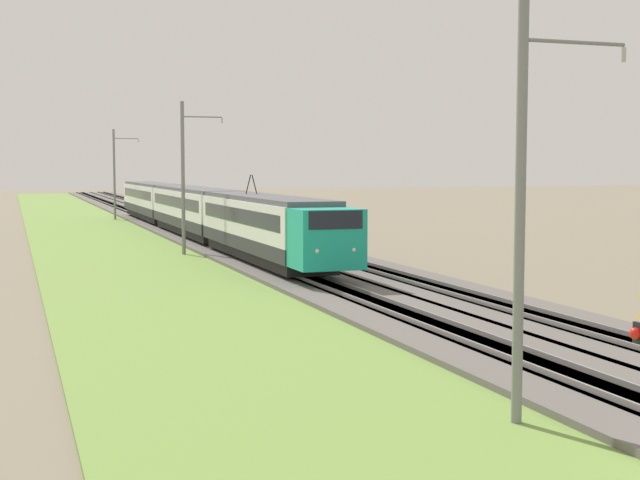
{
  "coord_description": "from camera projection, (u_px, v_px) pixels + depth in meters",
  "views": [
    {
      "loc": [
        -10.86,
        12.73,
        5.37
      ],
      "look_at": [
        25.82,
        0.0,
        2.16
      ],
      "focal_mm": 50.0,
      "sensor_mm": 36.0,
      "label": 1
    }
  ],
  "objects": [
    {
      "name": "passenger_train",
      "position": [
        193.0,
        208.0,
        65.94
      ],
      "size": [
        60.78,
        3.0,
        4.91
      ],
      "rotation": [
        0.0,
        0.0,
        3.14
      ],
      "color": "#19A88E",
      "rests_on": "ground"
    },
    {
      "name": "track_adjacent",
      "position": [
        263.0,
        240.0,
        63.22
      ],
      "size": [
        240.0,
        1.57,
        0.45
      ],
      "color": "#4C4238",
      "rests_on": "ground"
    },
    {
      "name": "catenary_mast_near",
      "position": [
        523.0,
        208.0,
        17.95
      ],
      "size": [
        0.22,
        2.56,
        8.78
      ],
      "color": "slate",
      "rests_on": "ground"
    },
    {
      "name": "ballast_main",
      "position": [
        206.0,
        242.0,
        61.89
      ],
      "size": [
        240.0,
        4.4,
        0.3
      ],
      "color": "#605B56",
      "rests_on": "ground"
    },
    {
      "name": "ballast_adjacent",
      "position": [
        263.0,
        240.0,
        63.22
      ],
      "size": [
        240.0,
        4.4,
        0.3
      ],
      "color": "#605B56",
      "rests_on": "ground"
    },
    {
      "name": "catenary_mast_far",
      "position": [
        115.0,
        174.0,
        88.01
      ],
      "size": [
        0.22,
        2.56,
        9.03
      ],
      "color": "slate",
      "rests_on": "ground"
    },
    {
      "name": "track_main",
      "position": [
        206.0,
        242.0,
        61.89
      ],
      "size": [
        240.0,
        1.57,
        0.45
      ],
      "color": "#4C4238",
      "rests_on": "ground"
    },
    {
      "name": "catenary_mast_mid",
      "position": [
        184.0,
        177.0,
        52.97
      ],
      "size": [
        0.22,
        2.56,
        9.22
      ],
      "color": "slate",
      "rests_on": "ground"
    },
    {
      "name": "grass_verge",
      "position": [
        105.0,
        246.0,
        59.65
      ],
      "size": [
        240.0,
        9.61,
        0.12
      ],
      "color": "olive",
      "rests_on": "ground"
    }
  ]
}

